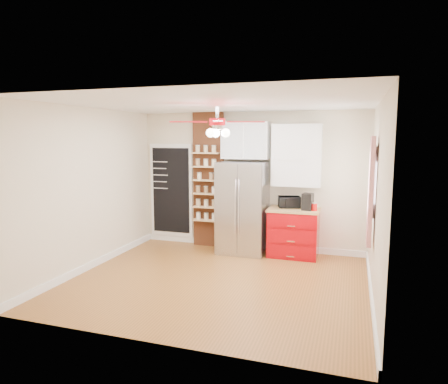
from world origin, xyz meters
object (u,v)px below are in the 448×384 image
(pantry_jar_oats, at_px, (199,176))
(canister_left, at_px, (314,207))
(fridge, at_px, (243,208))
(ceiling_fan, at_px, (217,122))
(red_cabinet, at_px, (293,232))
(toaster_oven, at_px, (289,202))
(coffee_maker, at_px, (308,202))

(pantry_jar_oats, bearing_deg, canister_left, -5.00)
(fridge, bearing_deg, pantry_jar_oats, 170.36)
(pantry_jar_oats, bearing_deg, ceiling_fan, -60.95)
(red_cabinet, height_order, toaster_oven, toaster_oven)
(coffee_maker, bearing_deg, fridge, -170.72)
(fridge, xyz_separation_m, pantry_jar_oats, (-0.94, 0.16, 0.56))
(fridge, bearing_deg, ceiling_fan, -88.24)
(canister_left, bearing_deg, red_cabinet, 166.43)
(toaster_oven, bearing_deg, canister_left, -38.89)
(canister_left, height_order, pantry_jar_oats, pantry_jar_oats)
(fridge, xyz_separation_m, red_cabinet, (0.97, 0.05, -0.42))
(ceiling_fan, xyz_separation_m, coffee_maker, (1.17, 1.61, -1.37))
(toaster_oven, distance_m, pantry_jar_oats, 1.86)
(toaster_oven, bearing_deg, coffee_maker, -42.51)
(ceiling_fan, distance_m, coffee_maker, 2.42)
(ceiling_fan, relative_size, pantry_jar_oats, 10.86)
(fridge, height_order, red_cabinet, fridge)
(canister_left, bearing_deg, ceiling_fan, -129.04)
(ceiling_fan, bearing_deg, red_cabinet, 61.29)
(red_cabinet, relative_size, toaster_oven, 2.41)
(red_cabinet, distance_m, pantry_jar_oats, 2.16)
(coffee_maker, bearing_deg, ceiling_fan, -115.77)
(fridge, height_order, ceiling_fan, ceiling_fan)
(canister_left, distance_m, pantry_jar_oats, 2.34)
(toaster_oven, relative_size, pantry_jar_oats, 3.02)
(canister_left, bearing_deg, fridge, 178.32)
(fridge, height_order, canister_left, fridge)
(red_cabinet, relative_size, pantry_jar_oats, 7.29)
(toaster_oven, bearing_deg, red_cabinet, -57.62)
(toaster_oven, distance_m, canister_left, 0.51)
(red_cabinet, xyz_separation_m, ceiling_fan, (-0.92, -1.68, 1.97))
(ceiling_fan, height_order, toaster_oven, ceiling_fan)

